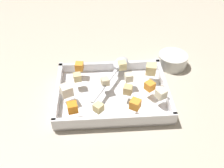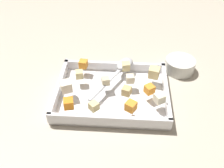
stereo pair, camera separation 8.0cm
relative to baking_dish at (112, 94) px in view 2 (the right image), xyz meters
The scene contains 17 objects.
ground_plane 0.02m from the baking_dish, 33.63° to the right, with size 4.00×4.00×0.00m, color #BCB29E.
baking_dish is the anchor object (origin of this frame).
carrot_chunk_corner_nw 0.12m from the baking_dish, behind, with size 0.03×0.03×0.03m, color orange.
carrot_chunk_far_left 0.14m from the baking_dish, 42.32° to the right, with size 0.03×0.03×0.03m, color orange.
carrot_chunk_far_right 0.16m from the baking_dish, 39.41° to the left, with size 0.03×0.03×0.03m, color orange.
carrot_chunk_center 0.12m from the baking_dish, 121.99° to the left, with size 0.03×0.03×0.03m, color orange.
potato_chunk_front_center 0.05m from the baking_dish, 29.81° to the right, with size 0.02×0.02×0.02m, color beige.
potato_chunk_mid_right 0.11m from the baking_dish, 113.92° to the right, with size 0.03×0.03×0.03m, color #E0CC89.
potato_chunk_near_right 0.12m from the baking_dish, 65.88° to the left, with size 0.02×0.02×0.02m, color #E0CC89.
potato_chunk_under_handle 0.07m from the baking_dish, 145.27° to the left, with size 0.02×0.02×0.02m, color tan.
potato_chunk_near_left 0.16m from the baking_dish, 157.94° to the left, with size 0.03×0.03×0.03m, color beige.
potato_chunk_corner_se 0.15m from the baking_dish, 156.03° to the right, with size 0.03×0.03×0.03m, color #E0CC89.
potato_chunk_mid_left 0.12m from the baking_dish, 19.73° to the right, with size 0.02×0.02×0.02m, color #E0CC89.
parsnip_chunk_back_center 0.15m from the baking_dish, 10.96° to the left, with size 0.03×0.03×0.03m, color silver.
parsnip_chunk_near_spoon 0.08m from the baking_dish, 154.11° to the right, with size 0.02×0.02×0.02m, color beige.
serving_spoon 0.11m from the baking_dish, 107.19° to the right, with size 0.14×0.22×0.02m.
small_prep_bowl 0.28m from the baking_dish, 145.94° to the right, with size 0.10×0.10×0.05m, color silver.
Camera 2 is at (-0.05, 0.61, 0.58)m, focal length 42.71 mm.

